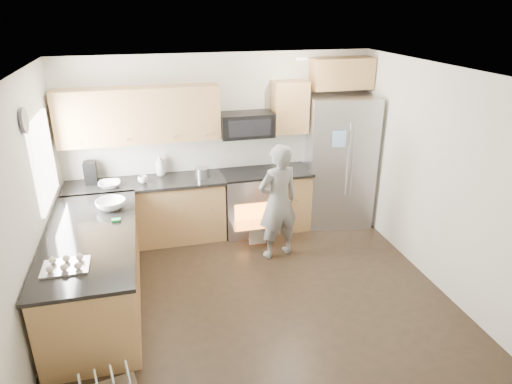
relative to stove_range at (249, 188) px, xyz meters
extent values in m
plane|color=black|center=(-0.35, -1.69, -0.68)|extent=(4.50, 4.50, 0.00)
cube|color=beige|center=(-0.35, 0.31, 0.62)|extent=(4.50, 0.04, 2.60)
cube|color=beige|center=(-0.35, -3.69, 0.62)|extent=(4.50, 0.04, 2.60)
cube|color=beige|center=(-2.60, -1.69, 0.62)|extent=(0.04, 4.00, 2.60)
cube|color=beige|center=(1.90, -1.69, 0.62)|extent=(0.04, 4.00, 2.60)
cube|color=white|center=(-0.35, -1.69, 1.92)|extent=(4.50, 4.00, 0.04)
cube|color=white|center=(-2.58, -0.69, 0.87)|extent=(0.04, 1.00, 1.00)
cylinder|color=#FFE9CC|center=(0.55, -0.59, 1.91)|extent=(0.14, 0.14, 0.02)
cylinder|color=#474754|center=(-2.57, -1.24, 1.47)|extent=(0.03, 0.26, 0.26)
cube|color=#9E6F3F|center=(-1.48, 0.01, -0.24)|extent=(2.15, 0.60, 0.87)
cube|color=black|center=(-1.48, 0.00, 0.23)|extent=(2.19, 0.64, 0.04)
cube|color=#9E6F3F|center=(0.65, 0.01, -0.24)|extent=(0.50, 0.60, 0.87)
cube|color=black|center=(0.65, 0.00, 0.23)|extent=(0.54, 0.64, 0.04)
cube|color=#9E6F3F|center=(-1.47, 0.14, 1.15)|extent=(2.16, 0.33, 0.74)
cube|color=#9E6F3F|center=(0.65, 0.14, 1.15)|extent=(0.50, 0.33, 0.74)
cube|color=#9E6F3F|center=(1.43, 0.14, 1.60)|extent=(0.90, 0.33, 0.44)
imported|color=silver|center=(-1.95, -0.09, 0.28)|extent=(0.30, 0.30, 0.07)
imported|color=silver|center=(-1.25, 0.21, 0.41)|extent=(0.12, 0.13, 0.32)
imported|color=silver|center=(-1.51, -0.04, 0.30)|extent=(0.13, 0.13, 0.10)
cylinder|color=#B7B7BC|center=(-0.68, -0.01, 0.32)|extent=(0.20, 0.20, 0.14)
cube|color=black|center=(-2.19, 0.12, 0.40)|extent=(0.16, 0.20, 0.31)
cylinder|color=#B7B7BC|center=(0.53, 0.04, 0.29)|extent=(0.09, 0.09, 0.07)
cube|color=#9E6F3F|center=(-2.10, -1.44, -0.24)|extent=(0.90, 2.30, 0.87)
cube|color=black|center=(-2.10, -1.44, 0.23)|extent=(0.96, 2.36, 0.04)
imported|color=silver|center=(-1.90, -0.82, 0.30)|extent=(0.35, 0.35, 0.11)
cube|color=green|center=(-1.83, -1.20, 0.26)|extent=(0.10, 0.07, 0.03)
cube|color=#B7B7BC|center=(-2.26, -2.11, 0.29)|extent=(0.43, 0.32, 0.09)
cube|color=#B7B7BC|center=(0.00, -0.01, -0.23)|extent=(0.76, 0.62, 0.90)
cube|color=black|center=(0.00, -0.01, 0.24)|extent=(0.76, 0.60, 0.03)
cube|color=orange|center=(0.00, -0.33, -0.28)|extent=(0.56, 0.02, 0.34)
cube|color=#B7B7BC|center=(0.00, -0.49, -0.36)|extent=(0.70, 0.34, 0.03)
cube|color=white|center=(0.00, -0.54, -0.50)|extent=(0.24, 0.03, 0.28)
cube|color=black|center=(0.00, 0.11, 0.94)|extent=(0.76, 0.40, 0.34)
cube|color=#B7B7BC|center=(1.42, 0.01, 0.32)|extent=(1.09, 0.91, 1.99)
cylinder|color=#B7B7BC|center=(1.39, -0.38, 0.46)|extent=(0.03, 0.03, 1.08)
cylinder|color=#B7B7BC|center=(1.45, -0.38, 0.46)|extent=(0.03, 0.03, 1.08)
cube|color=pink|center=(1.64, -0.38, 0.24)|extent=(0.26, 0.05, 0.32)
cube|color=#95C0EF|center=(1.23, -0.38, 0.78)|extent=(0.19, 0.04, 0.24)
imported|color=slate|center=(0.20, -0.83, 0.12)|extent=(0.65, 0.51, 1.59)
cylinder|color=silver|center=(-1.89, -2.88, -0.49)|extent=(0.07, 0.30, 0.30)
cylinder|color=silver|center=(-1.76, -2.86, -0.49)|extent=(0.07, 0.30, 0.30)
camera|label=1|loc=(-1.41, -6.11, 2.56)|focal=32.00mm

